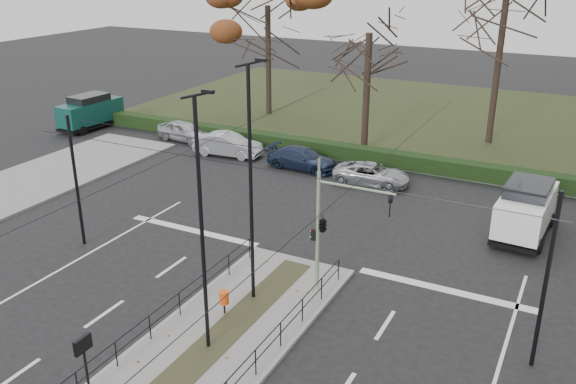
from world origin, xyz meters
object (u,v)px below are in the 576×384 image
at_px(streetlamp_median_near, 202,226).
at_px(parked_car_fourth, 372,174).
at_px(parked_car_first, 184,131).
at_px(green_van, 90,111).
at_px(bare_tree_center, 506,3).
at_px(traffic_light, 325,223).
at_px(white_van, 526,208).
at_px(rust_tree, 268,6).
at_px(parked_car_second, 228,145).
at_px(streetlamp_median_far, 251,184).
at_px(bare_tree_near, 369,42).
at_px(info_panel, 84,352).
at_px(litter_bin, 224,298).
at_px(parked_car_third, 302,158).

distance_m(streetlamp_median_near, parked_car_fourth, 17.72).
xyz_separation_m(parked_car_first, green_van, (-8.12, -0.52, 0.62)).
relative_size(green_van, bare_tree_center, 0.39).
relative_size(traffic_light, white_van, 0.95).
distance_m(rust_tree, bare_tree_center, 17.46).
bearing_deg(white_van, green_van, 171.37).
bearing_deg(parked_car_second, parked_car_fourth, -100.39).
height_order(streetlamp_median_far, bare_tree_near, bare_tree_near).
bearing_deg(info_panel, green_van, 133.76).
height_order(green_van, rust_tree, rust_tree).
relative_size(streetlamp_median_far, bare_tree_near, 0.90).
distance_m(traffic_light, litter_bin, 4.61).
bearing_deg(bare_tree_center, parked_car_second, -144.12).
xyz_separation_m(streetlamp_median_near, parked_car_third, (-5.22, 17.88, -3.89)).
xyz_separation_m(traffic_light, bare_tree_near, (-4.95, 17.77, 4.20)).
relative_size(parked_car_first, parked_car_third, 0.92).
relative_size(bare_tree_center, bare_tree_near, 1.32).
xyz_separation_m(rust_tree, bare_tree_near, (10.36, -5.71, -1.43)).
xyz_separation_m(parked_car_second, white_van, (18.69, -3.81, 0.60)).
bearing_deg(parked_car_fourth, bare_tree_center, -26.39).
distance_m(traffic_light, parked_car_second, 18.00).
bearing_deg(streetlamp_median_far, rust_tree, 117.63).
bearing_deg(streetlamp_median_near, green_van, 140.91).
height_order(parked_car_third, bare_tree_near, bare_tree_near).
relative_size(litter_bin, streetlamp_median_far, 0.10).
relative_size(streetlamp_median_near, streetlamp_median_far, 0.96).
relative_size(info_panel, parked_car_first, 0.57).
bearing_deg(bare_tree_center, parked_car_third, -130.74).
xyz_separation_m(info_panel, parked_car_fourth, (0.91, 21.18, -1.36)).
relative_size(green_van, rust_tree, 0.47).
xyz_separation_m(info_panel, streetlamp_median_near, (1.44, 3.90, 2.58)).
xyz_separation_m(litter_bin, white_van, (8.67, 12.26, 0.55)).
distance_m(parked_car_third, bare_tree_center, 16.55).
relative_size(traffic_light, info_panel, 2.06).
bearing_deg(rust_tree, bare_tree_near, -28.86).
xyz_separation_m(white_van, rust_tree, (-21.53, 14.49, 7.21)).
xyz_separation_m(litter_bin, streetlamp_median_near, (0.61, -1.93, 3.76)).
height_order(parked_car_second, rust_tree, rust_tree).
distance_m(parked_car_first, bare_tree_center, 22.91).
relative_size(parked_car_third, green_van, 0.85).
distance_m(info_panel, white_van, 20.44).
xyz_separation_m(info_panel, green_van, (-21.88, 22.85, -0.64)).
bearing_deg(bare_tree_center, traffic_light, -95.20).
xyz_separation_m(parked_car_second, parked_car_third, (5.40, -0.11, -0.09)).
relative_size(white_van, bare_tree_near, 0.50).
bearing_deg(streetlamp_median_far, info_panel, -99.46).
xyz_separation_m(litter_bin, parked_car_second, (-10.01, 16.06, -0.04)).
height_order(streetlamp_median_near, rust_tree, rust_tree).
bearing_deg(traffic_light, white_van, 55.33).
bearing_deg(litter_bin, bare_tree_near, 96.77).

